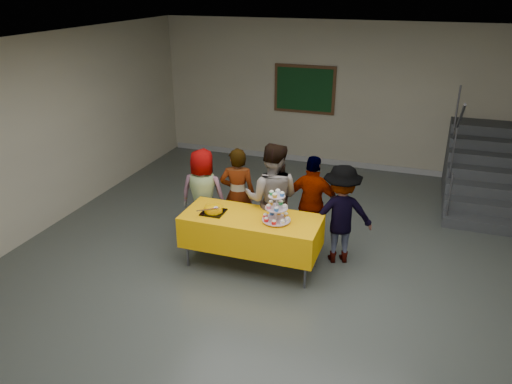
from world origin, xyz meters
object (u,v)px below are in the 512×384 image
schoolchild_d (313,204)px  staircase (483,172)px  schoolchild_a (203,195)px  bake_table (251,231)px  bear_cake (213,209)px  noticeboard (304,89)px  schoolchild_c (272,199)px  cupcake_stand (276,210)px  schoolchild_e (341,214)px  schoolchild_b (238,195)px

schoolchild_d → staircase: bearing=-127.9°
schoolchild_a → staircase: (4.16, 3.07, -0.23)m
bake_table → bear_cake: size_ratio=5.25×
bear_cake → noticeboard: noticeboard is taller
schoolchild_d → staircase: size_ratio=0.61×
bake_table → schoolchild_a: bearing=149.2°
schoolchild_a → schoolchild_c: (1.12, -0.07, 0.12)m
cupcake_stand → bear_cake: 0.90m
schoolchild_d → schoolchild_e: size_ratio=1.02×
schoolchild_a → staircase: size_ratio=0.59×
schoolchild_c → schoolchild_e: 0.99m
schoolchild_a → schoolchild_c: schoolchild_c is taller
staircase → noticeboard: 3.85m
schoolchild_a → schoolchild_e: (2.10, -0.01, 0.00)m
cupcake_stand → bear_cake: (-0.90, -0.02, -0.11)m
bake_table → staircase: (3.18, 3.65, -0.07)m
schoolchild_b → schoolchild_c: 0.63m
schoolchild_c → schoolchild_d: (0.54, 0.24, -0.10)m
schoolchild_a → schoolchild_e: size_ratio=0.99×
schoolchild_a → schoolchild_d: size_ratio=0.98×
cupcake_stand → schoolchild_b: bearing=138.3°
staircase → noticeboard: bearing=166.9°
noticeboard → schoolchild_e: bearing=-68.7°
schoolchild_e → schoolchild_d: bearing=-43.2°
cupcake_stand → bear_cake: bearing=-178.9°
bake_table → schoolchild_b: schoolchild_b is taller
cupcake_stand → schoolchild_e: (0.75, 0.61, -0.22)m
bake_table → cupcake_stand: bearing=-6.1°
cupcake_stand → noticeboard: (-0.78, 4.53, 0.66)m
bear_cake → schoolchild_a: schoolchild_a is taller
cupcake_stand → bake_table: bearing=173.9°
bear_cake → bake_table: bearing=6.0°
bear_cake → schoolchild_c: bearing=40.8°
schoolchild_b → schoolchild_e: 1.58m
bear_cake → schoolchild_c: (0.66, 0.57, 0.00)m
schoolchild_d → schoolchild_c: bearing=26.5°
schoolchild_d → bear_cake: bearing=36.7°
schoolchild_a → noticeboard: 4.04m
schoolchild_a → schoolchild_d: schoolchild_d is taller
schoolchild_b → schoolchild_d: size_ratio=1.01×
schoolchild_a → schoolchild_d: 1.67m
bake_table → schoolchild_a: size_ratio=1.32×
bake_table → schoolchild_b: size_ratio=1.28×
cupcake_stand → noticeboard: size_ratio=0.34×
cupcake_stand → schoolchild_c: bearing=112.9°
bake_table → bear_cake: (-0.53, -0.06, 0.27)m
bake_table → schoolchild_c: (0.13, 0.52, 0.28)m
schoolchild_b → schoolchild_d: (1.14, 0.05, -0.01)m
schoolchild_a → bear_cake: bearing=117.7°
noticeboard → staircase: bearing=-13.1°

